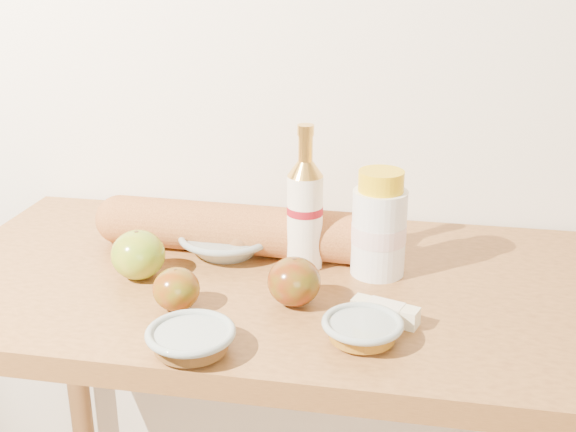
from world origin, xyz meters
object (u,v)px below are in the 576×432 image
object	(u,v)px
table	(291,342)
egg_bowl	(227,239)
bourbon_bottle	(305,211)
cream_bottle	(379,227)
baguette	(238,229)

from	to	relation	value
table	egg_bowl	distance (m)	0.21
bourbon_bottle	cream_bottle	world-z (taller)	bourbon_bottle
cream_bottle	baguette	world-z (taller)	cream_bottle
cream_bottle	baguette	size ratio (longest dim) A/B	0.33
egg_bowl	baguette	xyz separation A→B (m)	(0.02, 0.00, 0.02)
bourbon_bottle	cream_bottle	distance (m)	0.13
table	cream_bottle	world-z (taller)	cream_bottle
bourbon_bottle	baguette	size ratio (longest dim) A/B	0.46
egg_bowl	table	bearing A→B (deg)	-31.96
cream_bottle	table	bearing A→B (deg)	-141.96
table	baguette	distance (m)	0.22
bourbon_bottle	table	bearing A→B (deg)	-83.91
bourbon_bottle	egg_bowl	size ratio (longest dim) A/B	1.35
egg_bowl	bourbon_bottle	bearing A→B (deg)	-12.66
bourbon_bottle	egg_bowl	xyz separation A→B (m)	(-0.14, 0.03, -0.08)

